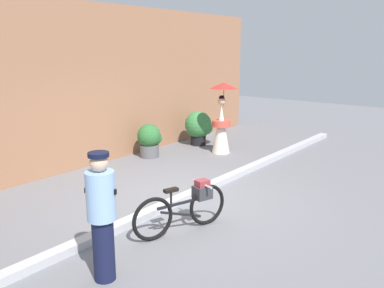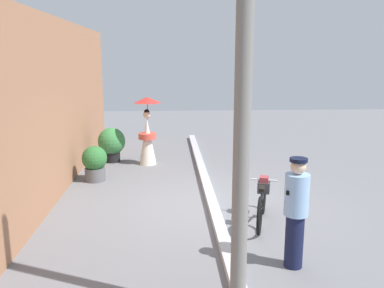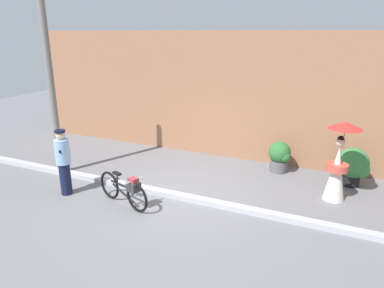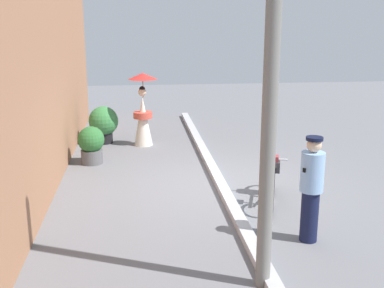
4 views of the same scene
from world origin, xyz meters
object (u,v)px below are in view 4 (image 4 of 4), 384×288
object	(u,v)px
person_officer	(311,187)
potted_plant_by_door	(92,144)
potted_plant_small	(104,123)
bicycle_near_officer	(273,179)
utility_pole	(270,94)
person_with_parasol	(143,111)

from	to	relation	value
person_officer	potted_plant_by_door	xyz separation A→B (m)	(4.39, 3.53, -0.39)
person_officer	potted_plant_small	world-z (taller)	person_officer
bicycle_near_officer	utility_pole	xyz separation A→B (m)	(-2.78, 0.92, 2.00)
person_officer	potted_plant_by_door	world-z (taller)	person_officer
bicycle_near_officer	utility_pole	world-z (taller)	utility_pole
person_officer	person_with_parasol	bearing A→B (deg)	21.64
potted_plant_small	utility_pole	distance (m)	7.97
bicycle_near_officer	utility_pole	size ratio (longest dim) A/B	0.33
bicycle_near_officer	potted_plant_by_door	size ratio (longest dim) A/B	1.84
person_with_parasol	utility_pole	bearing A→B (deg)	-169.19
utility_pole	potted_plant_small	bearing A→B (deg)	17.77
person_officer	utility_pole	bearing A→B (deg)	138.67
person_with_parasol	utility_pole	size ratio (longest dim) A/B	0.39
utility_pole	potted_plant_by_door	bearing A→B (deg)	24.67
potted_plant_by_door	utility_pole	xyz separation A→B (m)	(-5.52, -2.54, 1.94)
bicycle_near_officer	person_with_parasol	bearing A→B (deg)	28.05
bicycle_near_officer	person_with_parasol	distance (m)	4.83
utility_pole	person_with_parasol	bearing A→B (deg)	10.81
person_officer	potted_plant_small	xyz separation A→B (m)	(6.24, 3.36, -0.31)
person_officer	person_with_parasol	xyz separation A→B (m)	(5.89, 2.34, 0.06)
utility_pole	bicycle_near_officer	bearing A→B (deg)	-18.29
utility_pole	person_officer	bearing A→B (deg)	-41.33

